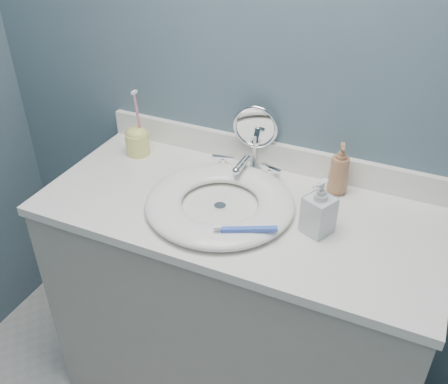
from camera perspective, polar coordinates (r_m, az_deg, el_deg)
The scene contains 12 objects.
back_wall at distance 1.59m, azimuth 5.90°, elevation 13.16°, with size 2.20×0.02×2.40m, color #475B6B.
vanity_cabinet at distance 1.82m, azimuth 1.48°, elevation -13.39°, with size 1.20×0.55×0.85m, color #A9A59A.
countertop at distance 1.52m, azimuth 1.72°, elevation -2.09°, with size 1.22×0.57×0.03m, color white.
backsplash at distance 1.70m, azimuth 5.23°, elevation 4.33°, with size 1.22×0.02×0.09m, color white.
basin at distance 1.50m, azimuth -0.47°, elevation -1.18°, with size 0.45×0.45×0.04m, color white, non-canonical shape.
drain at distance 1.50m, azimuth -0.47°, elevation -1.65°, with size 0.04×0.04×0.01m, color silver.
faucet at distance 1.64m, azimuth 2.42°, elevation 2.67°, with size 0.25×0.13×0.07m.
makeup_mirror at distance 1.66m, azimuth 3.58°, elevation 6.63°, with size 0.15×0.09×0.22m.
soap_bottle_amber at distance 1.57m, azimuth 13.06°, elevation 2.61°, with size 0.07×0.07×0.17m, color #A26D49.
soap_bottle_clear at distance 1.39m, azimuth 10.85°, elevation -1.65°, with size 0.08×0.08×0.17m, color silver.
toothbrush_holder at distance 1.79m, azimuth -9.88°, elevation 5.91°, with size 0.08×0.08×0.24m.
toothbrush_lying at distance 1.35m, azimuth 2.58°, elevation -4.29°, with size 0.16×0.09×0.02m.
Camera 1 is at (0.47, -0.16, 1.76)m, focal length 40.00 mm.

